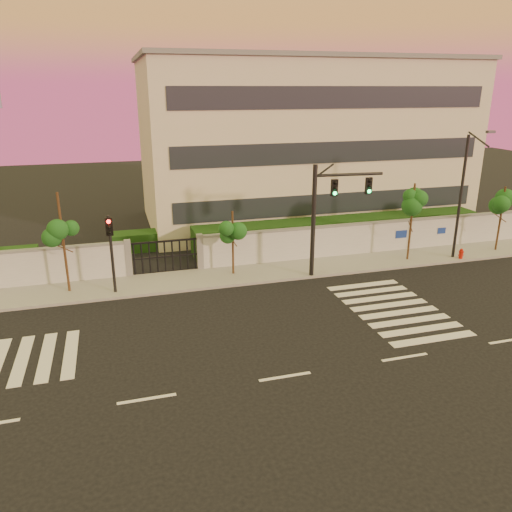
{
  "coord_description": "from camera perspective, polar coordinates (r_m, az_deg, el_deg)",
  "views": [
    {
      "loc": [
        -5.46,
        -15.03,
        10.1
      ],
      "look_at": [
        0.62,
        6.0,
        2.69
      ],
      "focal_mm": 35.0,
      "sensor_mm": 36.0,
      "label": 1
    }
  ],
  "objects": [
    {
      "name": "street_tree_d",
      "position": [
        27.41,
        -2.66,
        3.14
      ],
      "size": [
        1.41,
        1.12,
        3.75
      ],
      "color": "#382314",
      "rests_on": "ground"
    },
    {
      "name": "institutional_building",
      "position": [
        39.94,
        5.31,
        12.95
      ],
      "size": [
        24.4,
        12.4,
        12.25
      ],
      "color": "beige",
      "rests_on": "ground"
    },
    {
      "name": "streetlight_east",
      "position": [
        32.13,
        22.6,
        6.82
      ],
      "size": [
        0.47,
        1.9,
        7.91
      ],
      "color": "black",
      "rests_on": "ground"
    },
    {
      "name": "street_tree_f",
      "position": [
        35.15,
        26.37,
        5.33
      ],
      "size": [
        1.53,
        1.22,
        4.27
      ],
      "color": "#382314",
      "rests_on": "ground"
    },
    {
      "name": "perimeter_wall",
      "position": [
        29.04,
        -4.28,
        0.52
      ],
      "size": [
        60.0,
        0.36,
        2.2
      ],
      "color": "#ACAEB3",
      "rests_on": "ground"
    },
    {
      "name": "ground",
      "position": [
        18.92,
        3.33,
        -13.61
      ],
      "size": [
        120.0,
        120.0,
        0.0
      ],
      "primitive_type": "plane",
      "color": "black",
      "rests_on": "ground"
    },
    {
      "name": "street_tree_c",
      "position": [
        26.44,
        -21.39,
        3.83
      ],
      "size": [
        1.57,
        1.25,
        5.3
      ],
      "color": "#382314",
      "rests_on": "ground"
    },
    {
      "name": "traffic_signal_main",
      "position": [
        27.29,
        8.18,
        5.55
      ],
      "size": [
        3.98,
        0.51,
        6.3
      ],
      "rotation": [
        0.0,
        0.0,
        -0.08
      ],
      "color": "black",
      "rests_on": "ground"
    },
    {
      "name": "hedge_row",
      "position": [
        31.88,
        -3.43,
        1.73
      ],
      "size": [
        41.0,
        4.25,
        1.8
      ],
      "color": "#153810",
      "rests_on": "ground"
    },
    {
      "name": "sidewalk",
      "position": [
        27.97,
        -3.79,
        -2.35
      ],
      "size": [
        60.0,
        3.0,
        0.15
      ],
      "primitive_type": "cube",
      "color": "gray",
      "rests_on": "ground"
    },
    {
      "name": "fire_hydrant",
      "position": [
        33.03,
        22.38,
        0.15
      ],
      "size": [
        0.31,
        0.29,
        0.79
      ],
      "rotation": [
        0.0,
        0.0,
        -0.17
      ],
      "color": "#B0180B",
      "rests_on": "ground"
    },
    {
      "name": "road_markings",
      "position": [
        21.68,
        -4.0,
        -9.1
      ],
      "size": [
        57.0,
        7.62,
        0.02
      ],
      "color": "silver",
      "rests_on": "ground"
    },
    {
      "name": "street_tree_e",
      "position": [
        31.01,
        17.51,
        5.61
      ],
      "size": [
        1.51,
        1.2,
        4.81
      ],
      "color": "#382314",
      "rests_on": "ground"
    },
    {
      "name": "traffic_signal_secondary",
      "position": [
        25.84,
        -16.25,
        1.18
      ],
      "size": [
        0.33,
        0.33,
        4.19
      ],
      "rotation": [
        0.0,
        0.0,
        0.1
      ],
      "color": "black",
      "rests_on": "ground"
    }
  ]
}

